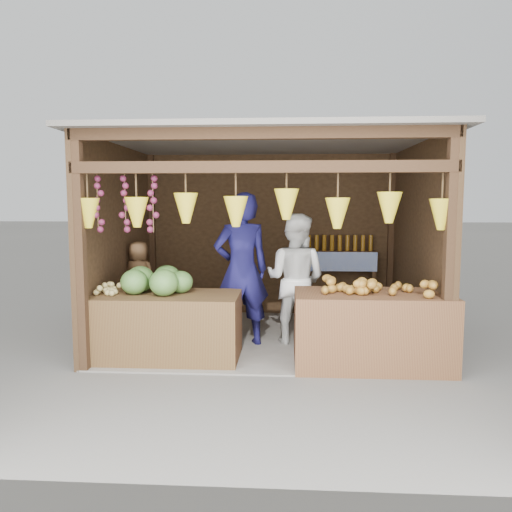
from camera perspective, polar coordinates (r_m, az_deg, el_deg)
The scene contains 12 objects.
ground at distance 6.88m, azimuth 1.16°, elevation -9.36°, with size 80.00×80.00×0.00m, color #514F49.
stall_structure at distance 6.59m, azimuth 0.89°, elevation 4.65°, with size 4.30×3.30×2.66m.
back_shelf at distance 8.00m, azimuth 9.09°, elevation -0.85°, with size 1.25×0.32×1.32m.
counter_left at distance 6.01m, azimuth -10.37°, elevation -7.93°, with size 1.75×0.85×0.77m, color #492C18.
counter_right at distance 5.79m, azimuth 13.08°, elevation -8.21°, with size 1.72×0.85×0.84m, color #4F2C1A.
stool at distance 7.30m, azimuth -13.09°, elevation -7.48°, with size 0.29×0.29×0.28m, color black.
man_standing at distance 6.33m, azimuth -1.65°, elevation -1.62°, with size 0.72×0.47×1.96m, color #141245.
woman_standing at distance 6.48m, azimuth 4.51°, elevation -2.65°, with size 0.82×0.64×1.70m, color silver.
vendor_seated at distance 7.17m, azimuth -13.22°, elevation -2.42°, with size 0.50×0.33×1.03m, color brown.
melon_pile at distance 5.96m, azimuth -11.03°, elevation -2.68°, with size 1.00×0.50×0.32m, color #164913, non-canonical shape.
tanfruit_pile at distance 6.09m, azimuth -16.49°, elevation -3.55°, with size 0.34×0.40×0.13m, color tan, non-canonical shape.
mango_pile at distance 5.65m, azimuth 13.39°, elevation -3.10°, with size 1.40×0.64×0.22m, color #BD4819, non-canonical shape.
Camera 1 is at (0.26, -6.62, 1.84)m, focal length 35.00 mm.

